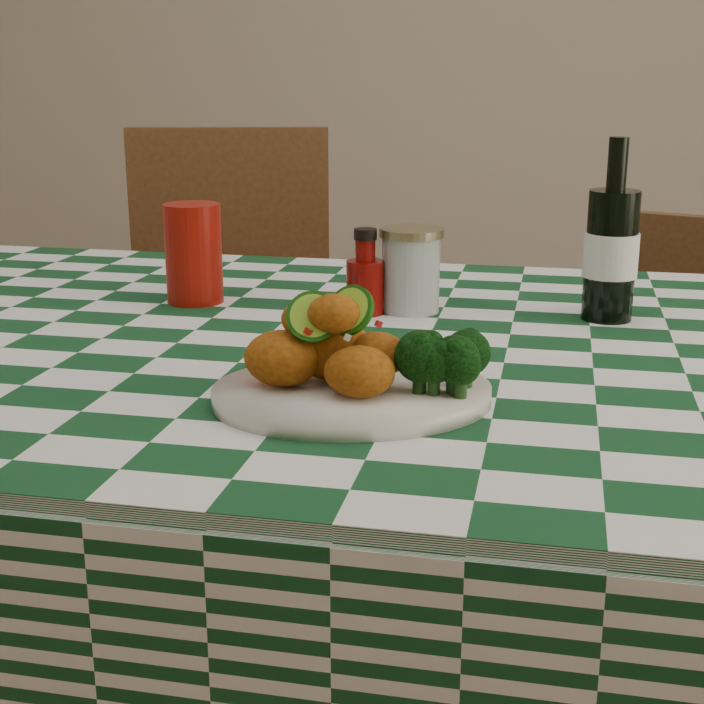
% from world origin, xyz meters
% --- Properties ---
extents(dining_table, '(1.66, 1.06, 0.79)m').
position_xyz_m(dining_table, '(0.00, 0.00, 0.39)').
color(dining_table, '#124120').
rests_on(dining_table, ground).
extents(plate, '(0.34, 0.30, 0.02)m').
position_xyz_m(plate, '(0.06, -0.24, 0.80)').
color(plate, silver).
rests_on(plate, dining_table).
extents(fried_chicken_pile, '(0.15, 0.11, 0.10)m').
position_xyz_m(fried_chicken_pile, '(0.04, -0.24, 0.85)').
color(fried_chicken_pile, '#AD5C10').
rests_on(fried_chicken_pile, plate).
extents(broccoli_side, '(0.09, 0.09, 0.06)m').
position_xyz_m(broccoli_side, '(0.15, -0.23, 0.84)').
color(broccoli_side, black).
rests_on(broccoli_side, plate).
extents(red_tumbler, '(0.11, 0.11, 0.15)m').
position_xyz_m(red_tumbler, '(-0.26, 0.15, 0.86)').
color(red_tumbler, maroon).
rests_on(red_tumbler, dining_table).
extents(ketchup_bottle, '(0.05, 0.05, 0.12)m').
position_xyz_m(ketchup_bottle, '(-0.00, 0.14, 0.85)').
color(ketchup_bottle, '#6F0805').
rests_on(ketchup_bottle, dining_table).
extents(mason_jar, '(0.12, 0.12, 0.12)m').
position_xyz_m(mason_jar, '(0.06, 0.16, 0.85)').
color(mason_jar, '#B2BCBA').
rests_on(mason_jar, dining_table).
extents(beer_bottle, '(0.09, 0.09, 0.25)m').
position_xyz_m(beer_bottle, '(0.33, 0.17, 0.91)').
color(beer_bottle, black).
rests_on(beer_bottle, dining_table).
extents(wooden_chair_left, '(0.55, 0.57, 0.99)m').
position_xyz_m(wooden_chair_left, '(-0.43, 0.75, 0.50)').
color(wooden_chair_left, '#472814').
rests_on(wooden_chair_left, ground).
extents(wooden_chair_right, '(0.49, 0.50, 0.84)m').
position_xyz_m(wooden_chair_right, '(0.48, 0.69, 0.42)').
color(wooden_chair_right, '#472814').
rests_on(wooden_chair_right, ground).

